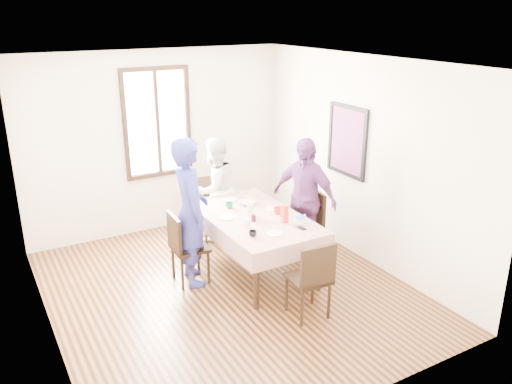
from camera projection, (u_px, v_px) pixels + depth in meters
ground at (228, 289)px, 6.33m from camera, size 4.50×4.50×0.00m
back_wall at (158, 142)px, 7.72m from camera, size 4.00×0.00×4.00m
right_wall at (362, 160)px, 6.82m from camera, size 0.00×4.50×4.50m
window_frame at (157, 123)px, 7.60m from camera, size 1.02×0.06×1.62m
window_pane at (157, 123)px, 7.61m from camera, size 0.90×0.02×1.50m
art_poster at (347, 141)px, 6.99m from camera, size 0.04×0.76×0.96m
dining_table at (254, 244)px, 6.67m from camera, size 0.98×1.74×0.75m
tablecloth at (254, 217)px, 6.55m from camera, size 1.10×1.86×0.01m
chair_left at (190, 247)px, 6.40m from camera, size 0.44×0.44×0.91m
chair_right at (304, 224)px, 7.07m from camera, size 0.48×0.48×0.91m
chair_far at (214, 209)px, 7.63m from camera, size 0.48×0.48×0.91m
chair_near at (308, 278)px, 5.67m from camera, size 0.45×0.45×0.91m
person_left at (190, 212)px, 6.25m from camera, size 0.54×0.73×1.84m
person_far at (214, 189)px, 7.51m from camera, size 0.86×0.74×1.53m
person_right at (304, 199)px, 6.94m from camera, size 0.74×1.06×1.67m
mug_black at (253, 234)px, 5.95m from camera, size 0.12×0.12×0.07m
mug_flag at (277, 211)px, 6.59m from camera, size 0.14×0.14×0.09m
mug_green at (229, 205)px, 6.80m from camera, size 0.14×0.14×0.08m
serving_bowl at (246, 203)px, 6.93m from camera, size 0.21×0.21×0.05m
juice_carton at (285, 214)px, 6.32m from camera, size 0.07×0.07×0.22m
butter_tub at (300, 220)px, 6.34m from camera, size 0.13×0.13×0.07m
jam_jar at (254, 218)px, 6.37m from camera, size 0.06×0.06×0.08m
drinking_glass at (247, 223)px, 6.19m from camera, size 0.08×0.08×0.11m
smartphone at (302, 228)px, 6.18m from camera, size 0.07×0.13×0.01m
flower_vase at (250, 210)px, 6.53m from camera, size 0.08×0.08×0.16m
plate_left at (226, 218)px, 6.48m from camera, size 0.20×0.20×0.01m
plate_right at (272, 209)px, 6.77m from camera, size 0.20×0.20×0.01m
plate_far at (230, 199)px, 7.11m from camera, size 0.20×0.20×0.01m
plate_near at (274, 233)px, 6.03m from camera, size 0.20×0.20×0.01m
butter_lid at (300, 217)px, 6.33m from camera, size 0.12×0.12×0.01m
flower_bunch at (250, 200)px, 6.49m from camera, size 0.09×0.09×0.10m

